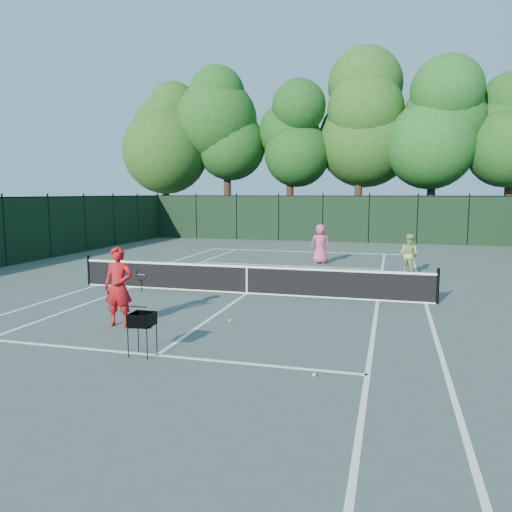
% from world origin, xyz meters
% --- Properties ---
extents(ground, '(90.00, 90.00, 0.00)m').
position_xyz_m(ground, '(0.00, 0.00, 0.00)').
color(ground, '#415046').
rests_on(ground, ground).
extents(sideline_doubles_left, '(0.10, 23.77, 0.01)m').
position_xyz_m(sideline_doubles_left, '(-5.49, 0.00, 0.00)').
color(sideline_doubles_left, white).
rests_on(sideline_doubles_left, ground).
extents(sideline_doubles_right, '(0.10, 23.77, 0.01)m').
position_xyz_m(sideline_doubles_right, '(5.49, 0.00, 0.00)').
color(sideline_doubles_right, white).
rests_on(sideline_doubles_right, ground).
extents(sideline_singles_left, '(0.10, 23.77, 0.01)m').
position_xyz_m(sideline_singles_left, '(-4.12, 0.00, 0.00)').
color(sideline_singles_left, white).
rests_on(sideline_singles_left, ground).
extents(sideline_singles_right, '(0.10, 23.77, 0.01)m').
position_xyz_m(sideline_singles_right, '(4.12, 0.00, 0.00)').
color(sideline_singles_right, white).
rests_on(sideline_singles_right, ground).
extents(baseline_far, '(10.97, 0.10, 0.01)m').
position_xyz_m(baseline_far, '(0.00, 11.88, 0.00)').
color(baseline_far, white).
rests_on(baseline_far, ground).
extents(service_line_near, '(8.23, 0.10, 0.01)m').
position_xyz_m(service_line_near, '(0.00, -6.40, 0.00)').
color(service_line_near, white).
rests_on(service_line_near, ground).
extents(service_line_far, '(8.23, 0.10, 0.01)m').
position_xyz_m(service_line_far, '(0.00, 6.40, 0.00)').
color(service_line_far, white).
rests_on(service_line_far, ground).
extents(center_service_line, '(0.10, 12.80, 0.01)m').
position_xyz_m(center_service_line, '(0.00, 0.00, 0.00)').
color(center_service_line, white).
rests_on(center_service_line, ground).
extents(tennis_net, '(11.69, 0.09, 1.06)m').
position_xyz_m(tennis_net, '(0.00, 0.00, 0.48)').
color(tennis_net, black).
rests_on(tennis_net, ground).
extents(fence_far, '(24.00, 0.05, 3.00)m').
position_xyz_m(fence_far, '(0.00, 18.00, 1.50)').
color(fence_far, black).
rests_on(fence_far, ground).
extents(tree_0, '(6.40, 6.40, 13.14)m').
position_xyz_m(tree_0, '(-13.00, 21.50, 8.16)').
color(tree_0, black).
rests_on(tree_0, ground).
extents(tree_1, '(6.80, 6.80, 13.98)m').
position_xyz_m(tree_1, '(-8.00, 22.00, 8.69)').
color(tree_1, black).
rests_on(tree_1, ground).
extents(tree_2, '(6.00, 6.00, 12.40)m').
position_xyz_m(tree_2, '(-3.00, 21.80, 7.73)').
color(tree_2, black).
rests_on(tree_2, ground).
extents(tree_3, '(7.00, 7.00, 14.45)m').
position_xyz_m(tree_3, '(2.00, 22.30, 9.01)').
color(tree_3, black).
rests_on(tree_3, ground).
extents(tree_4, '(6.20, 6.20, 12.97)m').
position_xyz_m(tree_4, '(7.00, 21.60, 8.14)').
color(tree_4, black).
rests_on(tree_4, ground).
extents(coach, '(0.94, 0.72, 1.94)m').
position_xyz_m(coach, '(-1.89, -4.61, 0.97)').
color(coach, '#AB1316').
rests_on(coach, ground).
extents(player_pink, '(0.94, 0.66, 1.81)m').
position_xyz_m(player_pink, '(1.32, 7.50, 0.91)').
color(player_pink, '#C6456B').
rests_on(player_pink, ground).
extents(player_green, '(1.00, 0.94, 1.63)m').
position_xyz_m(player_green, '(5.14, 5.23, 0.81)').
color(player_green, '#98BC5E').
rests_on(player_green, ground).
extents(ball_hopper, '(0.54, 0.54, 0.86)m').
position_xyz_m(ball_hopper, '(-0.28, -6.46, 0.72)').
color(ball_hopper, black).
rests_on(ball_hopper, ground).
extents(loose_ball_near_cart, '(0.07, 0.07, 0.07)m').
position_xyz_m(loose_ball_near_cart, '(3.21, -6.73, 0.03)').
color(loose_ball_near_cart, '#DCF632').
rests_on(loose_ball_near_cart, ground).
extents(loose_ball_midcourt, '(0.07, 0.07, 0.07)m').
position_xyz_m(loose_ball_midcourt, '(0.59, -3.53, 0.03)').
color(loose_ball_midcourt, '#C5E32E').
rests_on(loose_ball_midcourt, ground).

